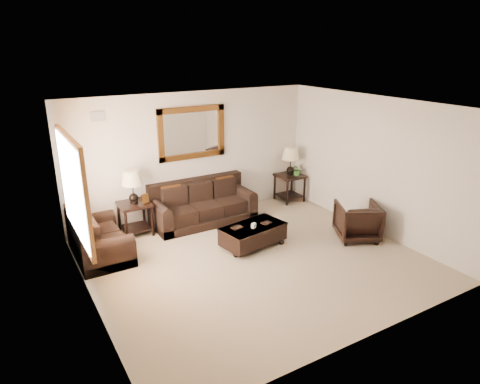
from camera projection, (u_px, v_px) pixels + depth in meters
room at (256, 188)px, 7.10m from camera, size 5.51×5.01×2.71m
window at (74, 188)px, 6.47m from camera, size 0.07×1.96×1.66m
mirror at (192, 133)px, 8.93m from camera, size 1.50×0.06×1.10m
air_vent at (98, 116)px, 7.88m from camera, size 0.25×0.02×0.18m
sofa at (202, 207)px, 9.11m from camera, size 2.16×0.93×0.88m
loveseat at (97, 241)px, 7.59m from camera, size 0.88×1.48×0.83m
end_table_left at (133, 193)px, 8.32m from camera, size 0.60×0.60×1.32m
end_table_right at (290, 166)px, 10.14m from camera, size 0.60×0.60×1.32m
coffee_table at (253, 233)px, 8.01m from camera, size 1.30×0.85×0.51m
armchair at (358, 219)px, 8.28m from camera, size 1.02×1.00×0.80m
potted_plant at (297, 171)px, 10.15m from camera, size 0.27×0.30×0.22m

